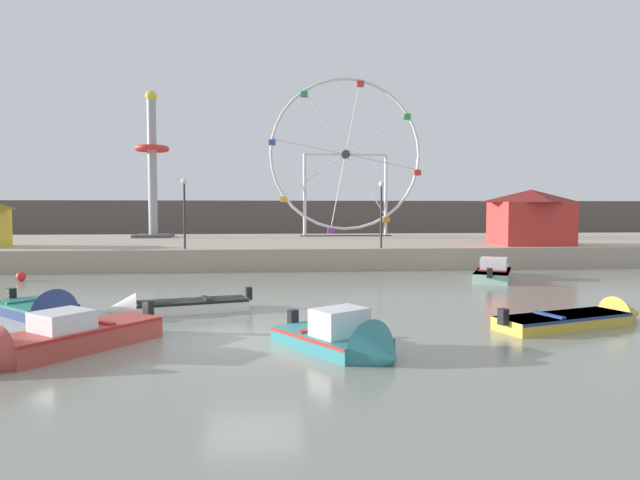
{
  "coord_description": "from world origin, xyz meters",
  "views": [
    {
      "loc": [
        0.53,
        -13.91,
        3.35
      ],
      "look_at": [
        2.55,
        9.48,
        2.06
      ],
      "focal_mm": 30.43,
      "sensor_mm": 36.0,
      "label": 1
    }
  ],
  "objects_px": {
    "motorboat_seafoam": "(494,271)",
    "promenade_lamp_near": "(184,203)",
    "promenade_lamp_far": "(381,204)",
    "ferris_wheel_white_frame": "(346,157)",
    "motorboat_faded_red": "(50,341)",
    "mooring_buoy_orange": "(21,276)",
    "motorboat_navy_blue": "(46,311)",
    "drop_tower_steel_tower": "(152,170)",
    "motorboat_teal_painted": "(350,342)",
    "motorboat_white_red_stripe": "(167,307)",
    "motorboat_mustard_yellow": "(589,318)",
    "carnival_booth_red_striped": "(531,216)"
  },
  "relations": [
    {
      "from": "motorboat_seafoam",
      "to": "promenade_lamp_near",
      "type": "relative_size",
      "value": 1.34
    },
    {
      "from": "motorboat_navy_blue",
      "to": "carnival_booth_red_striped",
      "type": "relative_size",
      "value": 0.77
    },
    {
      "from": "promenade_lamp_near",
      "to": "mooring_buoy_orange",
      "type": "bearing_deg",
      "value": -150.25
    },
    {
      "from": "motorboat_seafoam",
      "to": "ferris_wheel_white_frame",
      "type": "distance_m",
      "value": 20.83
    },
    {
      "from": "promenade_lamp_far",
      "to": "motorboat_faded_red",
      "type": "bearing_deg",
      "value": -122.62
    },
    {
      "from": "motorboat_navy_blue",
      "to": "promenade_lamp_far",
      "type": "relative_size",
      "value": 0.99
    },
    {
      "from": "drop_tower_steel_tower",
      "to": "promenade_lamp_far",
      "type": "height_order",
      "value": "drop_tower_steel_tower"
    },
    {
      "from": "motorboat_white_red_stripe",
      "to": "carnival_booth_red_striped",
      "type": "height_order",
      "value": "carnival_booth_red_striped"
    },
    {
      "from": "promenade_lamp_far",
      "to": "mooring_buoy_orange",
      "type": "bearing_deg",
      "value": -168.19
    },
    {
      "from": "promenade_lamp_far",
      "to": "ferris_wheel_white_frame",
      "type": "bearing_deg",
      "value": 90.52
    },
    {
      "from": "motorboat_mustard_yellow",
      "to": "promenade_lamp_near",
      "type": "relative_size",
      "value": 1.38
    },
    {
      "from": "motorboat_teal_painted",
      "to": "promenade_lamp_near",
      "type": "height_order",
      "value": "promenade_lamp_near"
    },
    {
      "from": "motorboat_seafoam",
      "to": "promenade_lamp_far",
      "type": "distance_m",
      "value": 7.37
    },
    {
      "from": "motorboat_seafoam",
      "to": "promenade_lamp_near",
      "type": "xyz_separation_m",
      "value": [
        -15.87,
        4.66,
        3.45
      ]
    },
    {
      "from": "motorboat_teal_painted",
      "to": "promenade_lamp_near",
      "type": "bearing_deg",
      "value": 166.76
    },
    {
      "from": "motorboat_mustard_yellow",
      "to": "ferris_wheel_white_frame",
      "type": "xyz_separation_m",
      "value": [
        -3.24,
        29.77,
        7.56
      ]
    },
    {
      "from": "motorboat_white_red_stripe",
      "to": "promenade_lamp_far",
      "type": "relative_size",
      "value": 1.25
    },
    {
      "from": "ferris_wheel_white_frame",
      "to": "promenade_lamp_far",
      "type": "xyz_separation_m",
      "value": [
        0.13,
        -14.38,
        -4.07
      ]
    },
    {
      "from": "motorboat_white_red_stripe",
      "to": "carnival_booth_red_striped",
      "type": "distance_m",
      "value": 24.31
    },
    {
      "from": "drop_tower_steel_tower",
      "to": "promenade_lamp_near",
      "type": "xyz_separation_m",
      "value": [
        4.58,
        -13.31,
        -2.75
      ]
    },
    {
      "from": "motorboat_seafoam",
      "to": "drop_tower_steel_tower",
      "type": "bearing_deg",
      "value": 75.11
    },
    {
      "from": "motorboat_seafoam",
      "to": "motorboat_white_red_stripe",
      "type": "distance_m",
      "value": 16.55
    },
    {
      "from": "motorboat_seafoam",
      "to": "mooring_buoy_orange",
      "type": "xyz_separation_m",
      "value": [
        -22.87,
        0.66,
        -0.09
      ]
    },
    {
      "from": "drop_tower_steel_tower",
      "to": "mooring_buoy_orange",
      "type": "relative_size",
      "value": 26.19
    },
    {
      "from": "ferris_wheel_white_frame",
      "to": "promenade_lamp_near",
      "type": "height_order",
      "value": "ferris_wheel_white_frame"
    },
    {
      "from": "motorboat_teal_painted",
      "to": "promenade_lamp_far",
      "type": "distance_m",
      "value": 18.87
    },
    {
      "from": "motorboat_navy_blue",
      "to": "promenade_lamp_far",
      "type": "height_order",
      "value": "promenade_lamp_far"
    },
    {
      "from": "motorboat_seafoam",
      "to": "motorboat_mustard_yellow",
      "type": "height_order",
      "value": "motorboat_seafoam"
    },
    {
      "from": "motorboat_white_red_stripe",
      "to": "motorboat_teal_painted",
      "type": "bearing_deg",
      "value": 117.55
    },
    {
      "from": "carnival_booth_red_striped",
      "to": "motorboat_white_red_stripe",
      "type": "bearing_deg",
      "value": -144.21
    },
    {
      "from": "promenade_lamp_far",
      "to": "carnival_booth_red_striped",
      "type": "bearing_deg",
      "value": 10.93
    },
    {
      "from": "motorboat_teal_painted",
      "to": "carnival_booth_red_striped",
      "type": "height_order",
      "value": "carnival_booth_red_striped"
    },
    {
      "from": "motorboat_seafoam",
      "to": "motorboat_teal_painted",
      "type": "bearing_deg",
      "value": 172.45
    },
    {
      "from": "motorboat_seafoam",
      "to": "motorboat_navy_blue",
      "type": "xyz_separation_m",
      "value": [
        -18.07,
        -8.49,
        -0.11
      ]
    },
    {
      "from": "motorboat_white_red_stripe",
      "to": "drop_tower_steel_tower",
      "type": "height_order",
      "value": "drop_tower_steel_tower"
    },
    {
      "from": "motorboat_faded_red",
      "to": "mooring_buoy_orange",
      "type": "distance_m",
      "value": 15.4
    },
    {
      "from": "mooring_buoy_orange",
      "to": "carnival_booth_red_striped",
      "type": "bearing_deg",
      "value": 11.5
    },
    {
      "from": "motorboat_navy_blue",
      "to": "motorboat_mustard_yellow",
      "type": "bearing_deg",
      "value": 33.94
    },
    {
      "from": "motorboat_navy_blue",
      "to": "motorboat_faded_red",
      "type": "xyz_separation_m",
      "value": [
        1.97,
        -4.68,
        0.14
      ]
    },
    {
      "from": "motorboat_teal_painted",
      "to": "promenade_lamp_near",
      "type": "relative_size",
      "value": 1.0
    },
    {
      "from": "motorboat_mustard_yellow",
      "to": "motorboat_teal_painted",
      "type": "xyz_separation_m",
      "value": [
        -7.46,
        -2.65,
        0.08
      ]
    },
    {
      "from": "motorboat_teal_painted",
      "to": "ferris_wheel_white_frame",
      "type": "xyz_separation_m",
      "value": [
        4.22,
        32.42,
        7.48
      ]
    },
    {
      "from": "motorboat_seafoam",
      "to": "promenade_lamp_near",
      "type": "distance_m",
      "value": 16.89
    },
    {
      "from": "ferris_wheel_white_frame",
      "to": "mooring_buoy_orange",
      "type": "relative_size",
      "value": 29.71
    },
    {
      "from": "promenade_lamp_far",
      "to": "motorboat_teal_painted",
      "type": "bearing_deg",
      "value": -103.55
    },
    {
      "from": "motorboat_mustard_yellow",
      "to": "mooring_buoy_orange",
      "type": "xyz_separation_m",
      "value": [
        -21.16,
        11.62,
        0.02
      ]
    },
    {
      "from": "motorboat_seafoam",
      "to": "drop_tower_steel_tower",
      "type": "xyz_separation_m",
      "value": [
        -20.45,
        17.98,
        6.2
      ]
    },
    {
      "from": "motorboat_seafoam",
      "to": "carnival_booth_red_striped",
      "type": "relative_size",
      "value": 1.08
    },
    {
      "from": "carnival_booth_red_striped",
      "to": "motorboat_seafoam",
      "type": "bearing_deg",
      "value": -128.98
    },
    {
      "from": "motorboat_navy_blue",
      "to": "drop_tower_steel_tower",
      "type": "height_order",
      "value": "drop_tower_steel_tower"
    }
  ]
}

